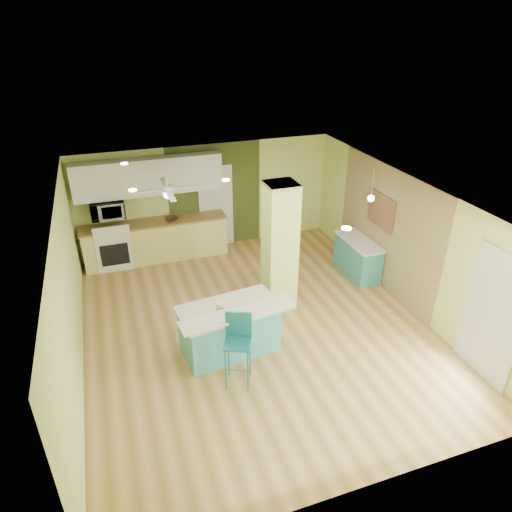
# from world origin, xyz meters

# --- Properties ---
(floor) EXTENTS (6.00, 7.00, 0.01)m
(floor) POSITION_xyz_m (0.00, 0.00, -0.01)
(floor) COLOR olive
(floor) RESTS_ON ground
(ceiling) EXTENTS (6.00, 7.00, 0.01)m
(ceiling) POSITION_xyz_m (0.00, 0.00, 2.50)
(ceiling) COLOR white
(ceiling) RESTS_ON wall_back
(wall_back) EXTENTS (6.00, 0.01, 2.50)m
(wall_back) POSITION_xyz_m (0.00, 3.50, 1.25)
(wall_back) COLOR #CDDC76
(wall_back) RESTS_ON floor
(wall_front) EXTENTS (6.00, 0.01, 2.50)m
(wall_front) POSITION_xyz_m (0.00, -3.50, 1.25)
(wall_front) COLOR #CDDC76
(wall_front) RESTS_ON floor
(wall_left) EXTENTS (0.01, 7.00, 2.50)m
(wall_left) POSITION_xyz_m (-3.00, 0.00, 1.25)
(wall_left) COLOR #CDDC76
(wall_left) RESTS_ON floor
(wall_right) EXTENTS (0.01, 7.00, 2.50)m
(wall_right) POSITION_xyz_m (3.00, 0.00, 1.25)
(wall_right) COLOR #CDDC76
(wall_right) RESTS_ON floor
(wood_panel) EXTENTS (0.02, 3.40, 2.50)m
(wood_panel) POSITION_xyz_m (2.99, 0.60, 1.25)
(wood_panel) COLOR olive
(wood_panel) RESTS_ON floor
(olive_accent) EXTENTS (2.20, 0.02, 2.50)m
(olive_accent) POSITION_xyz_m (0.20, 3.49, 1.25)
(olive_accent) COLOR #3E4A1D
(olive_accent) RESTS_ON floor
(interior_door) EXTENTS (0.82, 0.05, 2.00)m
(interior_door) POSITION_xyz_m (0.20, 3.46, 1.00)
(interior_door) COLOR silver
(interior_door) RESTS_ON floor
(french_door) EXTENTS (0.04, 1.08, 2.10)m
(french_door) POSITION_xyz_m (2.97, -2.30, 1.05)
(french_door) COLOR silver
(french_door) RESTS_ON floor
(column) EXTENTS (0.55, 0.55, 2.50)m
(column) POSITION_xyz_m (0.65, 0.50, 1.25)
(column) COLOR #C3DD66
(column) RESTS_ON floor
(kitchen_run) EXTENTS (3.25, 0.63, 0.94)m
(kitchen_run) POSITION_xyz_m (-1.30, 3.20, 0.47)
(kitchen_run) COLOR #D4D56F
(kitchen_run) RESTS_ON floor
(stove) EXTENTS (0.76, 0.66, 1.08)m
(stove) POSITION_xyz_m (-2.25, 3.19, 0.46)
(stove) COLOR silver
(stove) RESTS_ON floor
(upper_cabinets) EXTENTS (3.20, 0.34, 0.80)m
(upper_cabinets) POSITION_xyz_m (-1.30, 3.32, 1.95)
(upper_cabinets) COLOR white
(upper_cabinets) RESTS_ON wall_back
(microwave) EXTENTS (0.70, 0.48, 0.39)m
(microwave) POSITION_xyz_m (-2.25, 3.20, 1.35)
(microwave) COLOR white
(microwave) RESTS_ON wall_back
(ceiling_fan) EXTENTS (1.41, 1.41, 0.61)m
(ceiling_fan) POSITION_xyz_m (-1.10, 2.00, 2.08)
(ceiling_fan) COLOR silver
(ceiling_fan) RESTS_ON ceiling
(pendant_lamp) EXTENTS (0.14, 0.14, 0.69)m
(pendant_lamp) POSITION_xyz_m (2.65, 0.75, 1.88)
(pendant_lamp) COLOR white
(pendant_lamp) RESTS_ON ceiling
(wall_decor) EXTENTS (0.03, 0.90, 0.70)m
(wall_decor) POSITION_xyz_m (2.96, 0.80, 1.55)
(wall_decor) COLOR brown
(wall_decor) RESTS_ON wood_panel
(peninsula) EXTENTS (1.89, 1.18, 0.99)m
(peninsula) POSITION_xyz_m (-0.62, -0.53, 0.46)
(peninsula) COLOR teal
(peninsula) RESTS_ON floor
(bar_stool) EXTENTS (0.52, 0.52, 1.19)m
(bar_stool) POSITION_xyz_m (-0.69, -1.22, 0.79)
(bar_stool) COLOR #1C7781
(bar_stool) RESTS_ON floor
(side_counter) EXTENTS (0.54, 1.26, 0.81)m
(side_counter) POSITION_xyz_m (2.70, 1.05, 0.41)
(side_counter) COLOR teal
(side_counter) RESTS_ON floor
(fruit_bowl) EXTENTS (0.36, 0.36, 0.07)m
(fruit_bowl) POSITION_xyz_m (-0.92, 3.14, 0.97)
(fruit_bowl) COLOR #392217
(fruit_bowl) RESTS_ON kitchen_run
(canister) EXTENTS (0.14, 0.14, 0.18)m
(canister) POSITION_xyz_m (-0.79, -0.60, 0.95)
(canister) COLOR gold
(canister) RESTS_ON peninsula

